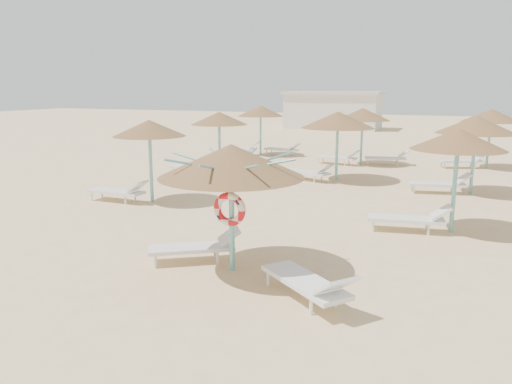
% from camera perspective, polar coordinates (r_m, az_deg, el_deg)
% --- Properties ---
extents(ground, '(120.00, 120.00, 0.00)m').
position_cam_1_polar(ground, '(10.58, -3.85, -8.26)').
color(ground, '#DEBE87').
rests_on(ground, ground).
extents(main_palapa, '(2.87, 2.87, 2.57)m').
position_cam_1_polar(main_palapa, '(9.69, -2.86, 3.49)').
color(main_palapa, '#67B3B3').
rests_on(main_palapa, ground).
extents(lounger_main_a, '(1.94, 1.54, 0.70)m').
position_cam_1_polar(lounger_main_a, '(10.72, -6.68, -6.16)').
color(lounger_main_a, white).
rests_on(lounger_main_a, ground).
extents(lounger_main_b, '(2.01, 1.79, 0.76)m').
position_cam_1_polar(lounger_main_b, '(8.74, 6.12, -10.23)').
color(lounger_main_b, white).
rests_on(lounger_main_b, ground).
extents(palapa_field, '(19.56, 14.36, 2.72)m').
position_cam_1_polar(palapa_field, '(19.26, 14.63, 7.56)').
color(palapa_field, '#67B3B3').
rests_on(palapa_field, ground).
extents(service_hut, '(8.40, 4.40, 3.25)m').
position_cam_1_polar(service_hut, '(45.18, 8.83, 9.25)').
color(service_hut, silver).
rests_on(service_hut, ground).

